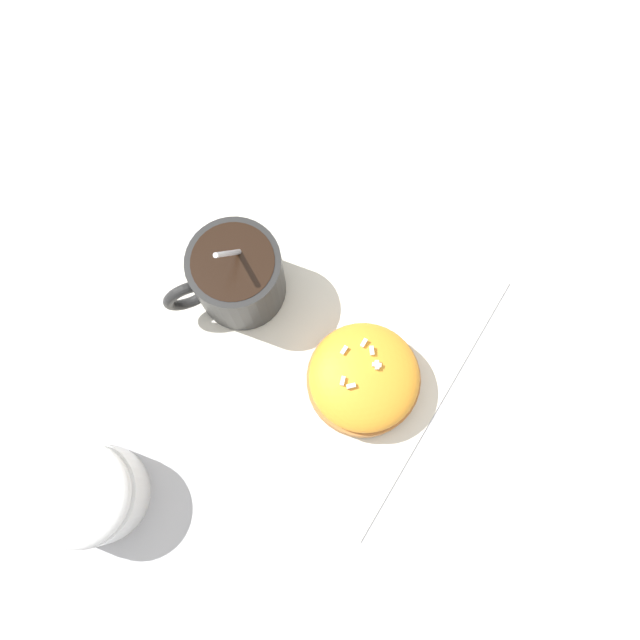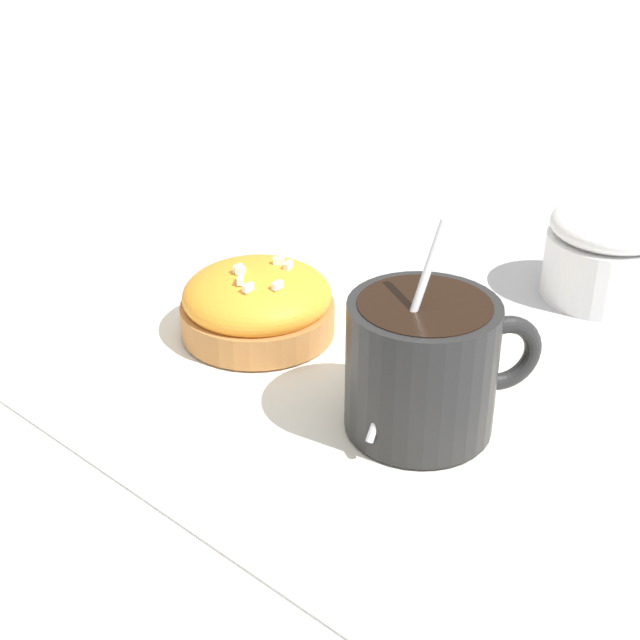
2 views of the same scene
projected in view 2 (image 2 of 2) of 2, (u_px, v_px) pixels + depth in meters
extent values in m
plane|color=#B2B2B7|center=(320.00, 385.00, 0.50)|extent=(3.00, 3.00, 0.00)
cube|color=white|center=(320.00, 383.00, 0.50)|extent=(0.29, 0.28, 0.00)
cylinder|color=black|center=(421.00, 367.00, 0.44)|extent=(0.08, 0.08, 0.07)
cylinder|color=black|center=(424.00, 315.00, 0.43)|extent=(0.07, 0.07, 0.01)
torus|color=black|center=(503.00, 354.00, 0.45)|extent=(0.03, 0.04, 0.04)
ellipsoid|color=silver|center=(439.00, 394.00, 0.47)|extent=(0.02, 0.03, 0.01)
cylinder|color=silver|center=(406.00, 333.00, 0.42)|extent=(0.01, 0.06, 0.10)
cylinder|color=#B2753D|center=(258.00, 318.00, 0.54)|extent=(0.09, 0.09, 0.02)
ellipsoid|color=orange|center=(257.00, 295.00, 0.54)|extent=(0.09, 0.09, 0.03)
cube|color=white|center=(242.00, 268.00, 0.52)|extent=(0.01, 0.01, 0.00)
cube|color=white|center=(288.00, 266.00, 0.53)|extent=(0.01, 0.01, 0.00)
cube|color=white|center=(277.00, 285.00, 0.51)|extent=(0.00, 0.01, 0.00)
cube|color=white|center=(248.00, 288.00, 0.51)|extent=(0.00, 0.01, 0.00)
cube|color=white|center=(279.00, 261.00, 0.53)|extent=(0.01, 0.01, 0.00)
cube|color=white|center=(235.00, 271.00, 0.52)|extent=(0.01, 0.01, 0.00)
cube|color=white|center=(240.00, 280.00, 0.51)|extent=(0.01, 0.01, 0.00)
cylinder|color=white|center=(604.00, 267.00, 0.59)|extent=(0.08, 0.08, 0.04)
ellipsoid|color=white|center=(611.00, 225.00, 0.57)|extent=(0.08, 0.08, 0.03)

